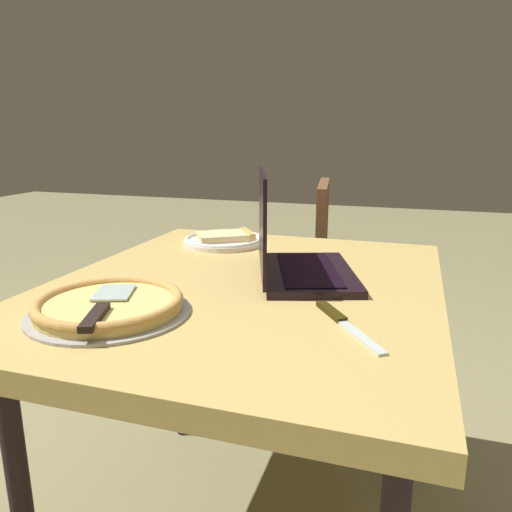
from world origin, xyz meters
name	(u,v)px	position (x,y,z in m)	size (l,w,h in m)	color
dining_table	(246,308)	(0.00, 0.00, 0.65)	(1.05, 0.87, 0.71)	tan
laptop	(292,255)	(-0.07, 0.09, 0.77)	(0.39, 0.32, 0.25)	black
pizza_plate	(225,239)	(-0.35, -0.19, 0.73)	(0.25, 0.25, 0.04)	silver
pizza_tray	(109,305)	(0.28, -0.18, 0.73)	(0.31, 0.31, 0.04)	#9FA1A3
table_knife	(342,321)	(0.18, 0.25, 0.72)	(0.21, 0.15, 0.01)	silver
chair_far	(289,269)	(-0.87, -0.11, 0.50)	(0.51, 0.51, 0.86)	brown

